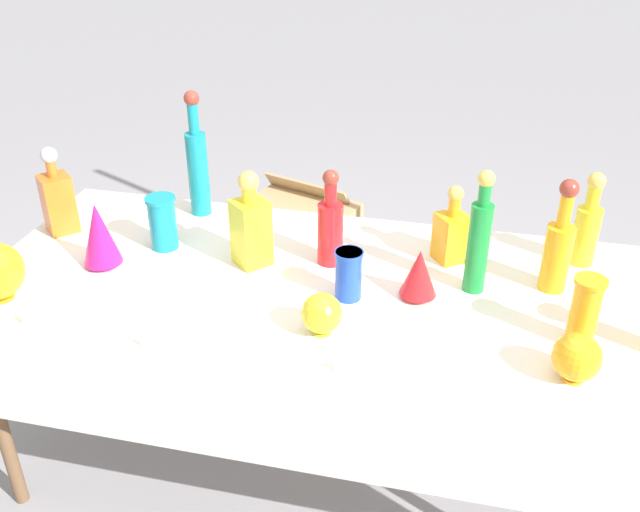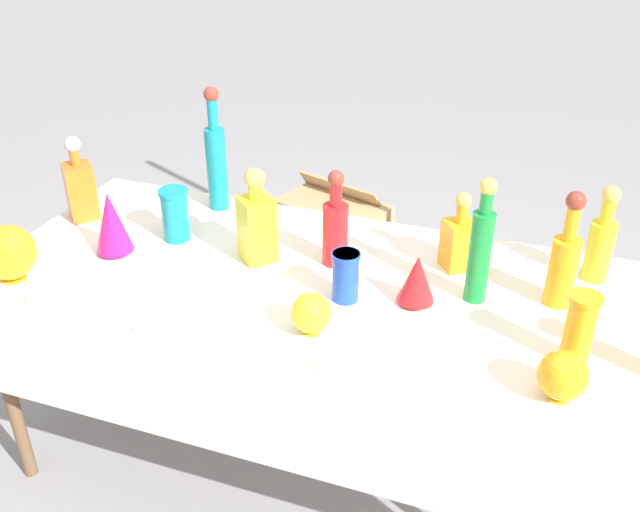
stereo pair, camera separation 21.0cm
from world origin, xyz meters
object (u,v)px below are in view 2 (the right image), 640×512
object	(u,v)px
fluted_vase_1	(417,279)
round_bowl_1	(311,313)
tall_bottle_3	(480,248)
round_bowl_2	(8,253)
tall_bottle_2	(216,160)
square_decanter_1	(459,240)
tall_bottle_0	(564,261)
slender_vase_1	(175,213)
tall_bottle_1	(336,227)
slender_vase_3	(346,275)
tall_bottle_4	(601,242)
square_decanter_0	(257,222)
fluted_vase_0	(111,222)
cardboard_box_behind_right	(333,239)
square_decanter_2	(80,187)
slender_vase_2	(580,327)
round_bowl_0	(563,376)
cardboard_box_behind_left	(415,309)

from	to	relation	value
fluted_vase_1	round_bowl_1	distance (m)	0.33
tall_bottle_3	round_bowl_2	size ratio (longest dim) A/B	2.17
tall_bottle_2	square_decanter_1	bearing A→B (deg)	-8.57
tall_bottle_0	round_bowl_2	world-z (taller)	tall_bottle_0
round_bowl_2	slender_vase_1	bearing A→B (deg)	49.16
tall_bottle_1	fluted_vase_1	distance (m)	0.33
round_bowl_2	slender_vase_3	bearing A→B (deg)	13.42
tall_bottle_4	round_bowl_1	size ratio (longest dim) A/B	2.56
square_decanter_0	slender_vase_3	distance (m)	0.36
tall_bottle_1	fluted_vase_0	size ratio (longest dim) A/B	1.48
cardboard_box_behind_right	tall_bottle_3	bearing A→B (deg)	-54.79
slender_vase_3	fluted_vase_1	xyz separation A→B (m)	(0.20, 0.05, -0.00)
square_decanter_2	fluted_vase_1	distance (m)	1.24
tall_bottle_4	cardboard_box_behind_right	bearing A→B (deg)	140.85
round_bowl_1	cardboard_box_behind_right	xyz separation A→B (m)	(-0.45, 1.50, -0.62)
tall_bottle_4	fluted_vase_0	bearing A→B (deg)	-166.26
tall_bottle_0	round_bowl_1	bearing A→B (deg)	-148.57
slender_vase_2	round_bowl_0	bearing A→B (deg)	-99.13
round_bowl_0	round_bowl_1	bearing A→B (deg)	175.66
round_bowl_0	tall_bottle_3	bearing A→B (deg)	125.20
tall_bottle_3	tall_bottle_0	bearing A→B (deg)	14.65
square_decanter_0	round_bowl_2	xyz separation A→B (m)	(-0.65, -0.36, -0.04)
slender_vase_3	cardboard_box_behind_right	distance (m)	1.54
fluted_vase_0	slender_vase_1	bearing A→B (deg)	47.15
tall_bottle_0	round_bowl_2	distance (m)	1.63
square_decanter_0	fluted_vase_0	size ratio (longest dim) A/B	1.46
square_decanter_1	square_decanter_2	xyz separation A→B (m)	(-1.31, -0.10, 0.02)
cardboard_box_behind_left	square_decanter_0	bearing A→B (deg)	-114.95
slender_vase_3	round_bowl_0	size ratio (longest dim) A/B	1.18
tall_bottle_1	round_bowl_0	distance (m)	0.83
square_decanter_0	slender_vase_3	world-z (taller)	square_decanter_0
tall_bottle_1	square_decanter_2	distance (m)	0.94
fluted_vase_0	round_bowl_1	bearing A→B (deg)	-14.77
slender_vase_1	cardboard_box_behind_right	bearing A→B (deg)	81.81
tall_bottle_3	square_decanter_1	xyz separation A→B (m)	(-0.08, 0.16, -0.07)
tall_bottle_1	round_bowl_0	bearing A→B (deg)	-31.12
square_decanter_0	fluted_vase_1	distance (m)	0.54
tall_bottle_1	tall_bottle_4	size ratio (longest dim) A/B	1.02
tall_bottle_0	round_bowl_2	bearing A→B (deg)	-164.91
square_decanter_0	slender_vase_2	xyz separation A→B (m)	(0.97, -0.21, -0.02)
round_bowl_2	round_bowl_0	bearing A→B (deg)	-0.12
fluted_vase_1	round_bowl_2	distance (m)	1.22
square_decanter_1	square_decanter_2	distance (m)	1.31
tall_bottle_0	round_bowl_0	xyz separation A→B (m)	(0.03, -0.43, -0.07)
tall_bottle_4	cardboard_box_behind_left	distance (m)	1.13
tall_bottle_0	slender_vase_3	xyz separation A→B (m)	(-0.58, -0.19, -0.06)
round_bowl_0	tall_bottle_4	bearing A→B (deg)	83.79
tall_bottle_4	round_bowl_1	world-z (taller)	tall_bottle_4
tall_bottle_2	square_decanter_0	xyz separation A→B (m)	(0.29, -0.30, -0.06)
round_bowl_2	square_decanter_1	bearing A→B (deg)	22.74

